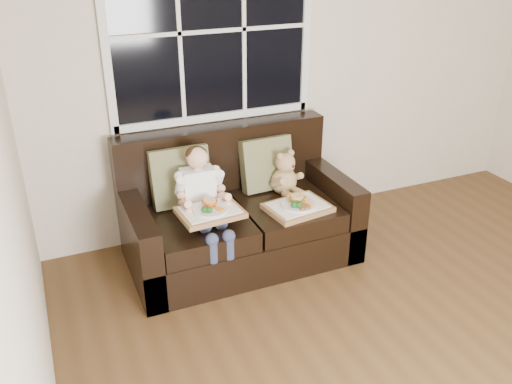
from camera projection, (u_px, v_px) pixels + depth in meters
name	position (u px, v px, depth m)	size (l,w,h in m)	color
window_back	(212.00, 31.00, 3.98)	(1.62, 0.04, 1.37)	black
loveseat	(237.00, 219.00, 4.18)	(1.70, 0.92, 0.96)	black
pillow_left	(180.00, 177.00, 4.02)	(0.44, 0.20, 0.45)	brown
pillow_right	(267.00, 164.00, 4.27)	(0.42, 0.21, 0.43)	brown
child	(203.00, 195.00, 3.84)	(0.34, 0.58, 0.78)	white
teddy_bear	(285.00, 176.00, 4.21)	(0.25, 0.30, 0.36)	tan
tray_left	(210.00, 211.00, 3.73)	(0.45, 0.36, 0.10)	#A47C4A
tray_right	(298.00, 206.00, 4.00)	(0.49, 0.40, 0.10)	#A47C4A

